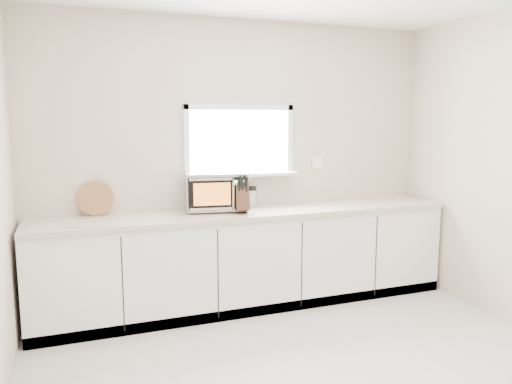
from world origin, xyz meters
name	(u,v)px	position (x,y,z in m)	size (l,w,h in m)	color
back_wall	(239,160)	(0.00, 2.00, 1.36)	(4.00, 0.17, 2.70)	beige
cabinets	(250,260)	(0.00, 1.70, 0.44)	(3.92, 0.60, 0.88)	white
countertop	(250,213)	(0.00, 1.69, 0.90)	(3.92, 0.64, 0.04)	beige
microwave	(215,190)	(-0.29, 1.83, 1.11)	(0.62, 0.52, 0.36)	black
knife_block	(242,197)	(-0.11, 1.61, 1.07)	(0.16, 0.26, 0.35)	#4F301C
cutting_board	(95,198)	(-1.35, 1.94, 1.07)	(0.31, 0.31, 0.02)	#956339
coffee_grinder	(251,196)	(0.09, 1.90, 1.02)	(0.13, 0.13, 0.20)	#ABAEB2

